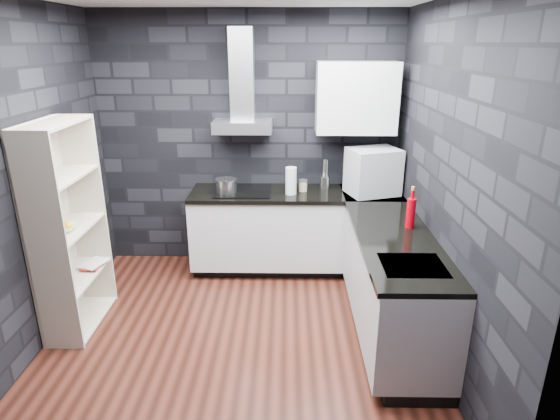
{
  "coord_description": "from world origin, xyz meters",
  "views": [
    {
      "loc": [
        0.41,
        -3.37,
        2.38
      ],
      "look_at": [
        0.35,
        0.45,
        1.0
      ],
      "focal_mm": 30.0,
      "sensor_mm": 36.0,
      "label": 1
    }
  ],
  "objects_px": {
    "red_bottle": "(411,213)",
    "fruit_bowl": "(65,228)",
    "pot": "(226,186)",
    "utensil_crock": "(325,183)",
    "bookshelf": "(69,229)",
    "glass_vase": "(291,181)",
    "appliance_garage": "(373,172)",
    "storage_jar": "(303,186)"
  },
  "relations": [
    {
      "from": "red_bottle",
      "to": "fruit_bowl",
      "type": "bearing_deg",
      "value": -177.14
    },
    {
      "from": "pot",
      "to": "utensil_crock",
      "type": "height_order",
      "value": "pot"
    },
    {
      "from": "red_bottle",
      "to": "bookshelf",
      "type": "relative_size",
      "value": 0.14
    },
    {
      "from": "glass_vase",
      "to": "appliance_garage",
      "type": "relative_size",
      "value": 0.58
    },
    {
      "from": "utensil_crock",
      "to": "appliance_garage",
      "type": "relative_size",
      "value": 0.28
    },
    {
      "from": "glass_vase",
      "to": "red_bottle",
      "type": "height_order",
      "value": "glass_vase"
    },
    {
      "from": "appliance_garage",
      "to": "fruit_bowl",
      "type": "bearing_deg",
      "value": -176.32
    },
    {
      "from": "storage_jar",
      "to": "red_bottle",
      "type": "relative_size",
      "value": 0.41
    },
    {
      "from": "appliance_garage",
      "to": "glass_vase",
      "type": "bearing_deg",
      "value": 163.87
    },
    {
      "from": "storage_jar",
      "to": "utensil_crock",
      "type": "bearing_deg",
      "value": 19.39
    },
    {
      "from": "appliance_garage",
      "to": "red_bottle",
      "type": "distance_m",
      "value": 0.96
    },
    {
      "from": "glass_vase",
      "to": "fruit_bowl",
      "type": "bearing_deg",
      "value": -150.53
    },
    {
      "from": "pot",
      "to": "utensil_crock",
      "type": "relative_size",
      "value": 1.56
    },
    {
      "from": "red_bottle",
      "to": "appliance_garage",
      "type": "bearing_deg",
      "value": 99.72
    },
    {
      "from": "pot",
      "to": "storage_jar",
      "type": "distance_m",
      "value": 0.8
    },
    {
      "from": "storage_jar",
      "to": "utensil_crock",
      "type": "height_order",
      "value": "utensil_crock"
    },
    {
      "from": "glass_vase",
      "to": "appliance_garage",
      "type": "height_order",
      "value": "appliance_garage"
    },
    {
      "from": "storage_jar",
      "to": "fruit_bowl",
      "type": "height_order",
      "value": "storage_jar"
    },
    {
      "from": "utensil_crock",
      "to": "storage_jar",
      "type": "bearing_deg",
      "value": -160.61
    },
    {
      "from": "utensil_crock",
      "to": "appliance_garage",
      "type": "height_order",
      "value": "appliance_garage"
    },
    {
      "from": "utensil_crock",
      "to": "appliance_garage",
      "type": "xyz_separation_m",
      "value": [
        0.48,
        -0.16,
        0.16
      ]
    },
    {
      "from": "glass_vase",
      "to": "red_bottle",
      "type": "bearing_deg",
      "value": -42.49
    },
    {
      "from": "glass_vase",
      "to": "utensil_crock",
      "type": "distance_m",
      "value": 0.41
    },
    {
      "from": "fruit_bowl",
      "to": "glass_vase",
      "type": "bearing_deg",
      "value": 29.47
    },
    {
      "from": "glass_vase",
      "to": "red_bottle",
      "type": "relative_size",
      "value": 1.1
    },
    {
      "from": "storage_jar",
      "to": "appliance_garage",
      "type": "relative_size",
      "value": 0.22
    },
    {
      "from": "red_bottle",
      "to": "bookshelf",
      "type": "height_order",
      "value": "bookshelf"
    },
    {
      "from": "glass_vase",
      "to": "appliance_garage",
      "type": "xyz_separation_m",
      "value": [
        0.84,
        0.03,
        0.08
      ]
    },
    {
      "from": "pot",
      "to": "utensil_crock",
      "type": "distance_m",
      "value": 1.04
    },
    {
      "from": "utensil_crock",
      "to": "red_bottle",
      "type": "height_order",
      "value": "red_bottle"
    },
    {
      "from": "appliance_garage",
      "to": "red_bottle",
      "type": "xyz_separation_m",
      "value": [
        0.16,
        -0.94,
        -0.1
      ]
    },
    {
      "from": "fruit_bowl",
      "to": "utensil_crock",
      "type": "bearing_deg",
      "value": 29.13
    },
    {
      "from": "storage_jar",
      "to": "appliance_garage",
      "type": "distance_m",
      "value": 0.73
    },
    {
      "from": "pot",
      "to": "storage_jar",
      "type": "relative_size",
      "value": 2.02
    },
    {
      "from": "appliance_garage",
      "to": "red_bottle",
      "type": "bearing_deg",
      "value": -98.49
    },
    {
      "from": "fruit_bowl",
      "to": "appliance_garage",
      "type": "bearing_deg",
      "value": 21.89
    },
    {
      "from": "utensil_crock",
      "to": "fruit_bowl",
      "type": "height_order",
      "value": "utensil_crock"
    },
    {
      "from": "bookshelf",
      "to": "appliance_garage",
      "type": "bearing_deg",
      "value": 14.71
    },
    {
      "from": "pot",
      "to": "bookshelf",
      "type": "distance_m",
      "value": 1.57
    },
    {
      "from": "pot",
      "to": "utensil_crock",
      "type": "bearing_deg",
      "value": 9.67
    },
    {
      "from": "utensil_crock",
      "to": "fruit_bowl",
      "type": "relative_size",
      "value": 0.7
    },
    {
      "from": "appliance_garage",
      "to": "storage_jar",
      "type": "bearing_deg",
      "value": 155.86
    }
  ]
}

